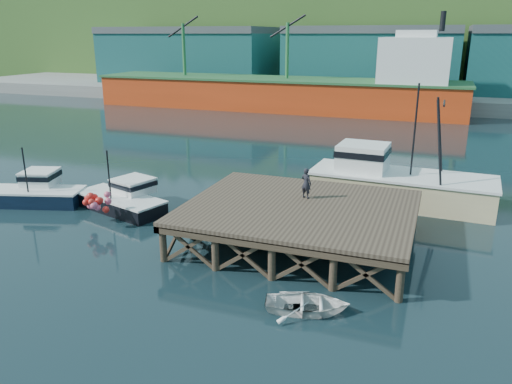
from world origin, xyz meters
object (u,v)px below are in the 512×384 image
at_px(dockworker, 306,183).
at_px(dinghy, 307,304).
at_px(boat_navy, 36,191).
at_px(boat_black, 123,198).
at_px(trawler, 397,179).

bearing_deg(dockworker, dinghy, 125.58).
xyz_separation_m(boat_navy, dockworker, (18.35, 1.09, 2.17)).
bearing_deg(boat_black, trawler, 41.64).
relative_size(boat_navy, boat_black, 0.97).
relative_size(boat_black, trawler, 0.58).
bearing_deg(boat_navy, boat_black, -7.99).
xyz_separation_m(boat_navy, dinghy, (20.66, -7.09, -0.45)).
xyz_separation_m(dinghy, dockworker, (-2.31, 8.18, 2.63)).
relative_size(boat_navy, trawler, 0.56).
height_order(boat_navy, dockworker, boat_navy).
height_order(boat_black, trawler, trawler).
relative_size(boat_black, dockworker, 4.08).
bearing_deg(dockworker, trawler, -100.59).
distance_m(boat_navy, boat_black, 6.32).
bearing_deg(dinghy, trawler, -22.08).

